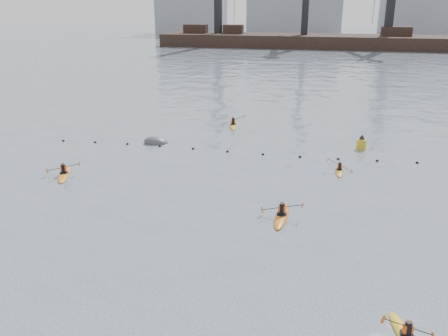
# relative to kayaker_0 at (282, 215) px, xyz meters

# --- Properties ---
(ground) EXTENTS (400.00, 400.00, 0.00)m
(ground) POSITION_rel_kayaker_0_xyz_m (-3.55, -10.97, -0.11)
(ground) COLOR #3B4D56
(ground) RESTS_ON ground
(float_line) EXTENTS (33.24, 0.73, 0.24)m
(float_line) POSITION_rel_kayaker_0_xyz_m (-4.05, 11.57, -0.08)
(float_line) COLOR black
(float_line) RESTS_ON ground
(barge_pier) EXTENTS (72.00, 19.30, 29.50)m
(barge_pier) POSITION_rel_kayaker_0_xyz_m (-3.77, 99.03, 1.78)
(barge_pier) COLOR black
(barge_pier) RESTS_ON ground
(skyline) EXTENTS (141.00, 28.00, 22.00)m
(skyline) POSITION_rel_kayaker_0_xyz_m (-1.32, 139.31, 9.13)
(skyline) COLOR gray
(skyline) RESTS_ON ground
(kayaker_0) EXTENTS (2.50, 3.70, 1.25)m
(kayaker_0) POSITION_rel_kayaker_0_xyz_m (0.00, 0.00, 0.00)
(kayaker_0) COLOR #C96712
(kayaker_0) RESTS_ON ground
(kayaker_2) EXTENTS (2.27, 3.57, 1.14)m
(kayaker_2) POSITION_rel_kayaker_0_xyz_m (-16.08, 3.72, -0.00)
(kayaker_2) COLOR orange
(kayaker_2) RESTS_ON ground
(kayaker_3) EXTENTS (1.98, 2.84, 1.13)m
(kayaker_3) POSITION_rel_kayaker_0_xyz_m (3.49, 8.62, -0.03)
(kayaker_3) COLOR #C48717
(kayaker_3) RESTS_ON ground
(kayaker_5) EXTENTS (2.41, 3.58, 1.34)m
(kayaker_5) POSITION_rel_kayaker_0_xyz_m (-6.64, 19.82, -0.01)
(kayaker_5) COLOR #C08716
(kayaker_5) RESTS_ON ground
(mooring_buoy) EXTENTS (2.63, 1.76, 1.56)m
(mooring_buoy) POSITION_rel_kayaker_0_xyz_m (-12.18, 12.63, -0.11)
(mooring_buoy) COLOR #393C3E
(mooring_buoy) RESTS_ON ground
(nav_buoy) EXTENTS (0.79, 0.79, 1.44)m
(nav_buoy) POSITION_rel_kayaker_0_xyz_m (5.40, 14.65, 0.33)
(nav_buoy) COLOR gold
(nav_buoy) RESTS_ON ground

